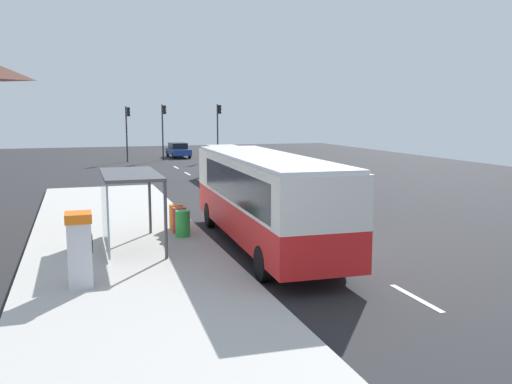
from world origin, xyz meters
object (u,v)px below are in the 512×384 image
(bus, at_px, (263,195))
(sedan_near, at_px, (178,150))
(traffic_light_median, at_px, (163,124))
(recycling_bin_orange, at_px, (176,217))
(traffic_light_far_side, at_px, (127,125))
(white_van, at_px, (227,160))
(recycling_bin_green, at_px, (183,224))
(traffic_light_near_side, at_px, (218,123))
(bus_shelter, at_px, (121,191))
(ticket_machine, at_px, (80,249))
(recycling_bin_red, at_px, (179,220))

(bus, bearing_deg, sedan_near, 84.15)
(traffic_light_median, bearing_deg, recycling_bin_orange, -97.91)
(recycling_bin_orange, height_order, traffic_light_far_side, traffic_light_far_side)
(white_van, xyz_separation_m, traffic_light_median, (-1.80, 17.06, 2.22))
(sedan_near, bearing_deg, recycling_bin_green, -99.86)
(sedan_near, bearing_deg, traffic_light_near_side, -54.52)
(recycling_bin_orange, relative_size, bus_shelter, 0.24)
(white_van, bearing_deg, traffic_light_far_side, 108.07)
(ticket_machine, xyz_separation_m, traffic_light_far_side, (4.68, 38.62, 2.27))
(bus, relative_size, sedan_near, 2.48)
(bus, distance_m, recycling_bin_orange, 4.19)
(traffic_light_median, bearing_deg, bus_shelter, -100.86)
(white_van, height_order, ticket_machine, white_van)
(sedan_near, distance_m, bus_shelter, 39.37)
(bus, distance_m, recycling_bin_green, 3.27)
(traffic_light_near_side, bearing_deg, sedan_near, 125.48)
(bus, distance_m, recycling_bin_red, 3.69)
(sedan_near, xyz_separation_m, recycling_bin_orange, (-6.50, -35.98, -0.14))
(recycling_bin_red, bearing_deg, bus, -44.61)
(white_van, xyz_separation_m, traffic_light_near_side, (3.29, 15.46, 2.24))
(white_van, relative_size, recycling_bin_red, 5.51)
(recycling_bin_green, distance_m, recycling_bin_red, 0.70)
(white_van, xyz_separation_m, bus_shelter, (-8.61, -18.43, 0.75))
(ticket_machine, bearing_deg, white_van, 65.94)
(bus, bearing_deg, traffic_light_near_side, 78.25)
(white_van, bearing_deg, bus_shelter, -115.05)
(traffic_light_median, bearing_deg, recycling_bin_green, -97.59)
(sedan_near, relative_size, recycling_bin_orange, 4.71)
(recycling_bin_orange, distance_m, traffic_light_far_side, 32.43)
(recycling_bin_red, relative_size, recycling_bin_orange, 1.00)
(white_van, xyz_separation_m, traffic_light_far_side, (-5.30, 16.26, 2.10))
(white_van, relative_size, traffic_light_near_side, 0.96)
(bus, distance_m, ticket_machine, 6.89)
(recycling_bin_green, bearing_deg, ticket_machine, -126.03)
(traffic_light_far_side, height_order, traffic_light_median, traffic_light_median)
(recycling_bin_red, xyz_separation_m, traffic_light_near_side, (9.69, 32.19, 2.93))
(traffic_light_near_side, bearing_deg, recycling_bin_green, -106.42)
(white_van, height_order, recycling_bin_orange, white_van)
(white_van, relative_size, recycling_bin_green, 5.51)
(white_van, xyz_separation_m, sedan_near, (0.10, 19.94, -0.55))
(traffic_light_median, xyz_separation_m, bus_shelter, (-6.81, -35.49, -1.47))
(recycling_bin_red, relative_size, traffic_light_far_side, 0.18)
(ticket_machine, bearing_deg, recycling_bin_orange, 60.47)
(white_van, distance_m, traffic_light_far_side, 17.23)
(white_van, distance_m, traffic_light_median, 17.30)
(sedan_near, bearing_deg, recycling_bin_red, -100.05)
(bus, height_order, traffic_light_far_side, traffic_light_far_side)
(bus, height_order, recycling_bin_orange, bus)
(traffic_light_near_side, distance_m, bus_shelter, 35.95)
(recycling_bin_orange, xyz_separation_m, traffic_light_near_side, (9.69, 31.49, 2.93))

